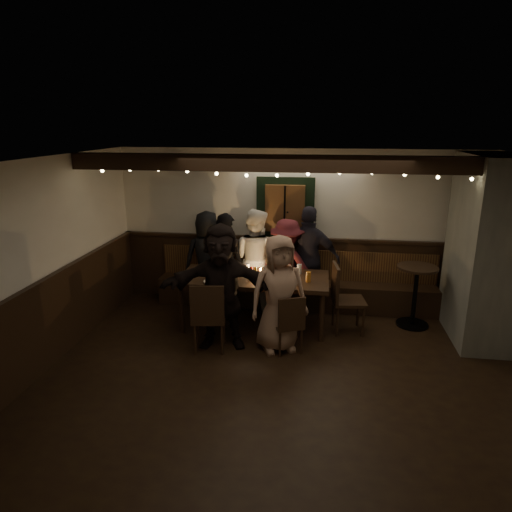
% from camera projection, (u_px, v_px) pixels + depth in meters
% --- Properties ---
extents(room, '(6.02, 5.01, 2.62)m').
position_uv_depth(room, '(367.00, 262.00, 6.51)').
color(room, black).
rests_on(room, ground).
extents(dining_table, '(2.20, 0.94, 0.96)m').
position_uv_depth(dining_table, '(254.00, 281.00, 6.81)').
color(dining_table, black).
rests_on(dining_table, ground).
extents(chair_near_left, '(0.50, 0.50, 0.98)m').
position_uv_depth(chair_near_left, '(208.00, 314.00, 6.05)').
color(chair_near_left, black).
rests_on(chair_near_left, ground).
extents(chair_near_right, '(0.49, 0.49, 0.82)m').
position_uv_depth(chair_near_right, '(289.00, 321.00, 6.04)').
color(chair_near_right, black).
rests_on(chair_near_right, ground).
extents(chair_end, '(0.52, 0.52, 1.03)m').
position_uv_depth(chair_end, '(342.00, 294.00, 6.67)').
color(chair_end, black).
rests_on(chair_end, ground).
extents(high_top, '(0.59, 0.59, 0.95)m').
position_uv_depth(high_top, '(416.00, 288.00, 6.85)').
color(high_top, black).
rests_on(high_top, ground).
extents(person_a, '(0.91, 0.75, 1.61)m').
position_uv_depth(person_a, '(208.00, 258.00, 7.65)').
color(person_a, black).
rests_on(person_a, ground).
extents(person_b, '(0.68, 0.55, 1.62)m').
position_uv_depth(person_b, '(226.00, 261.00, 7.46)').
color(person_b, black).
rests_on(person_b, ground).
extents(person_c, '(0.99, 0.89, 1.66)m').
position_uv_depth(person_c, '(255.00, 259.00, 7.53)').
color(person_c, silver).
rests_on(person_c, ground).
extents(person_d, '(1.10, 0.80, 1.53)m').
position_uv_depth(person_d, '(287.00, 266.00, 7.37)').
color(person_d, '#4A161D').
rests_on(person_d, ground).
extents(person_e, '(1.06, 0.56, 1.73)m').
position_uv_depth(person_e, '(309.00, 259.00, 7.40)').
color(person_e, '#21202C').
rests_on(person_e, ground).
extents(person_f, '(1.65, 0.68, 1.73)m').
position_uv_depth(person_f, '(221.00, 286.00, 6.16)').
color(person_f, black).
rests_on(person_f, ground).
extents(person_g, '(0.92, 0.78, 1.61)m').
position_uv_depth(person_g, '(279.00, 294.00, 6.08)').
color(person_g, '#A57F67').
rests_on(person_g, ground).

